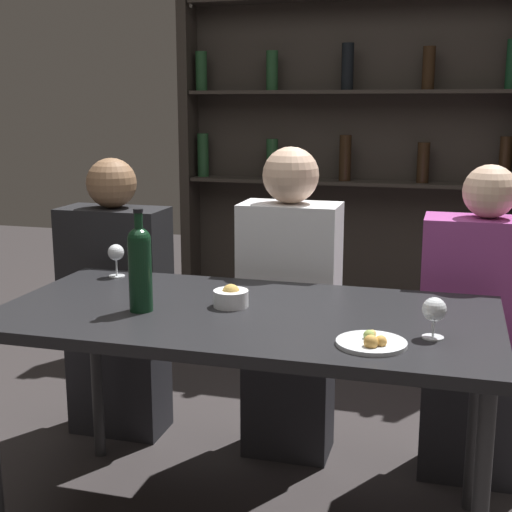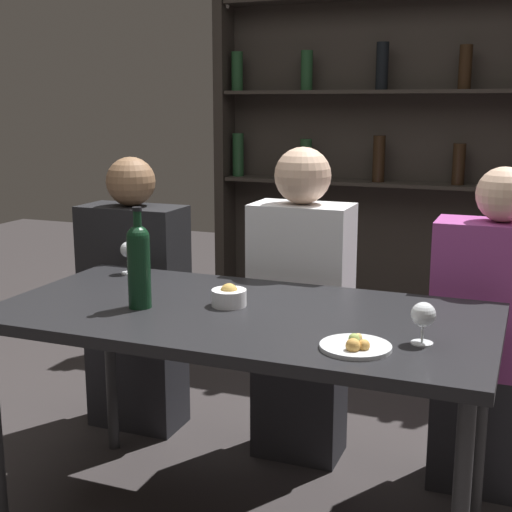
{
  "view_description": "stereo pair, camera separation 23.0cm",
  "coord_description": "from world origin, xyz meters",
  "px_view_note": "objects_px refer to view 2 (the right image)",
  "views": [
    {
      "loc": [
        0.61,
        -2.05,
        1.39
      ],
      "look_at": [
        0.0,
        0.12,
        0.91
      ],
      "focal_mm": 50.0,
      "sensor_mm": 36.0,
      "label": 1
    },
    {
      "loc": [
        0.83,
        -1.97,
        1.39
      ],
      "look_at": [
        0.0,
        0.12,
        0.91
      ],
      "focal_mm": 50.0,
      "sensor_mm": 36.0,
      "label": 2
    }
  ],
  "objects_px": {
    "wine_bottle": "(139,262)",
    "food_plate_0": "(356,346)",
    "wine_glass_0": "(128,251)",
    "seated_person_left": "(135,304)",
    "snack_bowl": "(229,296)",
    "wine_glass_1": "(423,316)",
    "seated_person_right": "(493,345)",
    "seated_person_center": "(301,313)"
  },
  "relations": [
    {
      "from": "food_plate_0",
      "to": "seated_person_right",
      "type": "height_order",
      "value": "seated_person_right"
    },
    {
      "from": "snack_bowl",
      "to": "wine_bottle",
      "type": "bearing_deg",
      "value": -154.88
    },
    {
      "from": "wine_bottle",
      "to": "snack_bowl",
      "type": "relative_size",
      "value": 2.87
    },
    {
      "from": "wine_bottle",
      "to": "snack_bowl",
      "type": "distance_m",
      "value": 0.3
    },
    {
      "from": "wine_glass_0",
      "to": "food_plate_0",
      "type": "distance_m",
      "value": 1.14
    },
    {
      "from": "seated_person_left",
      "to": "food_plate_0",
      "type": "bearing_deg",
      "value": -34.74
    },
    {
      "from": "wine_glass_1",
      "to": "food_plate_0",
      "type": "bearing_deg",
      "value": -143.69
    },
    {
      "from": "food_plate_0",
      "to": "seated_person_left",
      "type": "xyz_separation_m",
      "value": [
        -1.16,
        0.8,
        -0.22
      ]
    },
    {
      "from": "snack_bowl",
      "to": "seated_person_center",
      "type": "relative_size",
      "value": 0.09
    },
    {
      "from": "snack_bowl",
      "to": "seated_person_right",
      "type": "distance_m",
      "value": 0.98
    },
    {
      "from": "wine_glass_0",
      "to": "food_plate_0",
      "type": "xyz_separation_m",
      "value": [
        1.01,
        -0.52,
        -0.08
      ]
    },
    {
      "from": "wine_bottle",
      "to": "wine_glass_0",
      "type": "bearing_deg",
      "value": 125.72
    },
    {
      "from": "wine_bottle",
      "to": "seated_person_right",
      "type": "height_order",
      "value": "seated_person_right"
    },
    {
      "from": "seated_person_center",
      "to": "wine_bottle",
      "type": "bearing_deg",
      "value": -115.87
    },
    {
      "from": "wine_glass_1",
      "to": "snack_bowl",
      "type": "distance_m",
      "value": 0.65
    },
    {
      "from": "seated_person_center",
      "to": "food_plate_0",
      "type": "bearing_deg",
      "value": -62.94
    },
    {
      "from": "snack_bowl",
      "to": "seated_person_left",
      "type": "relative_size",
      "value": 0.09
    },
    {
      "from": "wine_bottle",
      "to": "seated_person_left",
      "type": "distance_m",
      "value": 0.86
    },
    {
      "from": "wine_glass_0",
      "to": "wine_glass_1",
      "type": "xyz_separation_m",
      "value": [
        1.16,
        -0.41,
        -0.01
      ]
    },
    {
      "from": "snack_bowl",
      "to": "seated_person_left",
      "type": "bearing_deg",
      "value": 141.39
    },
    {
      "from": "wine_glass_0",
      "to": "wine_glass_1",
      "type": "distance_m",
      "value": 1.23
    },
    {
      "from": "food_plate_0",
      "to": "wine_glass_1",
      "type": "bearing_deg",
      "value": 36.31
    },
    {
      "from": "wine_glass_0",
      "to": "snack_bowl",
      "type": "height_order",
      "value": "wine_glass_0"
    },
    {
      "from": "seated_person_right",
      "to": "wine_glass_0",
      "type": "bearing_deg",
      "value": -168.03
    },
    {
      "from": "wine_bottle",
      "to": "food_plate_0",
      "type": "bearing_deg",
      "value": -10.77
    },
    {
      "from": "wine_glass_0",
      "to": "seated_person_center",
      "type": "distance_m",
      "value": 0.71
    },
    {
      "from": "food_plate_0",
      "to": "seated_person_center",
      "type": "xyz_separation_m",
      "value": [
        -0.41,
        0.8,
        -0.18
      ]
    },
    {
      "from": "wine_glass_0",
      "to": "seated_person_left",
      "type": "bearing_deg",
      "value": 118.12
    },
    {
      "from": "food_plate_0",
      "to": "seated_person_right",
      "type": "xyz_separation_m",
      "value": [
        0.31,
        0.8,
        -0.22
      ]
    },
    {
      "from": "wine_glass_0",
      "to": "snack_bowl",
      "type": "xyz_separation_m",
      "value": [
        0.53,
        -0.26,
        -0.06
      ]
    },
    {
      "from": "food_plate_0",
      "to": "seated_person_right",
      "type": "bearing_deg",
      "value": 68.92
    },
    {
      "from": "snack_bowl",
      "to": "seated_person_left",
      "type": "height_order",
      "value": "seated_person_left"
    },
    {
      "from": "wine_glass_0",
      "to": "seated_person_left",
      "type": "height_order",
      "value": "seated_person_left"
    },
    {
      "from": "wine_bottle",
      "to": "snack_bowl",
      "type": "height_order",
      "value": "wine_bottle"
    },
    {
      "from": "snack_bowl",
      "to": "wine_glass_1",
      "type": "bearing_deg",
      "value": -12.96
    },
    {
      "from": "food_plate_0",
      "to": "wine_glass_0",
      "type": "bearing_deg",
      "value": 152.56
    },
    {
      "from": "seated_person_left",
      "to": "seated_person_center",
      "type": "distance_m",
      "value": 0.75
    },
    {
      "from": "snack_bowl",
      "to": "seated_person_right",
      "type": "relative_size",
      "value": 0.09
    },
    {
      "from": "wine_bottle",
      "to": "seated_person_center",
      "type": "bearing_deg",
      "value": 64.13
    },
    {
      "from": "food_plate_0",
      "to": "seated_person_left",
      "type": "height_order",
      "value": "seated_person_left"
    },
    {
      "from": "seated_person_center",
      "to": "wine_glass_0",
      "type": "bearing_deg",
      "value": -154.96
    },
    {
      "from": "snack_bowl",
      "to": "seated_person_left",
      "type": "distance_m",
      "value": 0.9
    }
  ]
}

